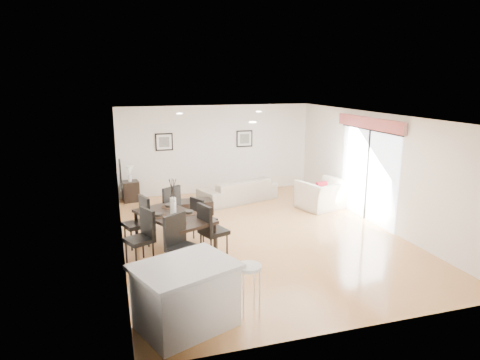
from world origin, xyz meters
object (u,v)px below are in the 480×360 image
object	(u,v)px
armchair	(323,195)
dining_chair_head	(180,241)
dining_chair_wfar	(140,219)
kitchen_island	(186,295)
dining_chair_efar	(201,216)
dining_chair_wnear	(143,233)
dining_chair_enear	(210,227)
sofa	(238,190)
bar_stool	(249,273)
coffee_table	(194,207)
dining_table	(174,219)
side_table	(131,191)
dining_chair_foot	(169,206)

from	to	relation	value
armchair	dining_chair_head	distance (m)	5.26
dining_chair_wfar	kitchen_island	distance (m)	3.38
dining_chair_efar	dining_chair_wnear	bearing A→B (deg)	95.41
dining_chair_wfar	dining_chair_enear	xyz separation A→B (m)	(1.29, -0.98, 0.01)
armchair	dining_chair_wfar	size ratio (longest dim) A/B	1.14
sofa	dining_chair_efar	distance (m)	3.17
bar_stool	coffee_table	bearing A→B (deg)	88.26
sofa	bar_stool	distance (m)	6.21
dining_table	bar_stool	distance (m)	2.95
dining_chair_efar	coffee_table	world-z (taller)	dining_chair_efar
coffee_table	side_table	bearing A→B (deg)	130.10
dining_chair_wfar	dining_chair_head	xyz separation A→B (m)	(0.59, -1.63, 0.04)
dining_chair_head	dining_chair_foot	distance (m)	2.29
dining_table	dining_chair_foot	xyz separation A→B (m)	(0.05, 1.14, -0.07)
sofa	dining_chair_enear	bearing A→B (deg)	46.48
dining_table	dining_chair_enear	size ratio (longest dim) A/B	1.89
sofa	dining_chair_efar	bearing A→B (deg)	39.82
armchair	dining_table	bearing A→B (deg)	5.50
dining_chair_wfar	kitchen_island	bearing A→B (deg)	-11.33
dining_chair_enear	dining_chair_efar	bearing A→B (deg)	-20.43
armchair	side_table	world-z (taller)	armchair
dining_chair_wnear	dining_chair_foot	distance (m)	1.71
sofa	bar_stool	size ratio (longest dim) A/B	2.80
dining_chair_wnear	dining_chair_foot	world-z (taller)	dining_chair_foot
dining_chair_head	kitchen_island	size ratio (longest dim) A/B	0.68
dining_chair_foot	bar_stool	xyz separation A→B (m)	(0.64, -4.01, 0.09)
dining_chair_efar	dining_chair_head	distance (m)	1.72
armchair	dining_chair_efar	bearing A→B (deg)	3.43
armchair	dining_chair_wnear	size ratio (longest dim) A/B	1.15
dining_chair_wnear	dining_chair_efar	bearing A→B (deg)	96.13
dining_chair_head	dining_chair_wnear	bearing A→B (deg)	95.02
dining_chair_wfar	bar_stool	size ratio (longest dim) A/B	1.29
dining_chair_efar	dining_chair_foot	xyz separation A→B (m)	(-0.61, 0.72, 0.07)
dining_chair_wfar	coffee_table	xyz separation A→B (m)	(1.50, 1.80, -0.41)
dining_chair_enear	dining_chair_foot	bearing A→B (deg)	0.47
dining_chair_head	kitchen_island	xyz separation A→B (m)	(-0.20, -1.72, -0.14)
kitchen_island	dining_chair_efar	bearing A→B (deg)	52.67
dining_chair_head	sofa	bearing A→B (deg)	26.62
dining_chair_efar	coffee_table	distance (m)	1.91
armchair	bar_stool	xyz separation A→B (m)	(-3.63, -4.62, 0.31)
sofa	dining_chair_wfar	distance (m)	3.96
dining_chair_foot	dining_table	bearing A→B (deg)	55.74
sofa	dining_chair_wnear	distance (m)	4.61
bar_stool	dining_chair_wfar	bearing A→B (deg)	111.80
dining_table	dining_chair_enear	world-z (taller)	dining_chair_enear
sofa	side_table	bearing A→B (deg)	-35.75
sofa	dining_table	world-z (taller)	dining_table
dining_table	side_table	world-z (taller)	dining_table
side_table	coffee_table	bearing A→B (deg)	-48.70
dining_chair_enear	bar_stool	xyz separation A→B (m)	(0.05, -2.37, 0.10)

